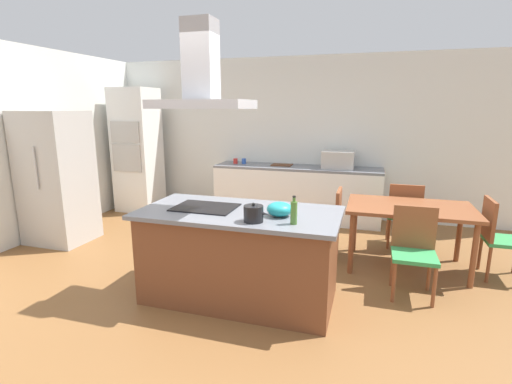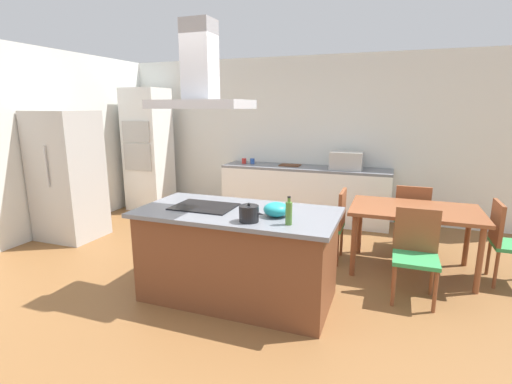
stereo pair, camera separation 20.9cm
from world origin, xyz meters
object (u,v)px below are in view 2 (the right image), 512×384
Objects in this scene: cutting_board at (290,165)px; chair_facing_back_wall at (411,214)px; refrigerator at (68,176)px; dining_table at (415,215)px; coffee_mug_blue at (252,161)px; olive_oil_bottle at (289,213)px; chair_at_right_end at (506,238)px; range_hood at (200,81)px; chair_at_left_end at (333,221)px; cooktop at (204,207)px; mixing_bowl at (276,209)px; coffee_mug_red at (244,161)px; countertop_microwave at (347,160)px; wall_oven_stack at (148,150)px; tea_kettle at (249,214)px; chair_facing_island at (416,249)px.

chair_facing_back_wall is at bearing -27.22° from cutting_board.
refrigerator is 2.04× the size of chair_facing_back_wall.
coffee_mug_blue is at bearing 147.50° from dining_table.
refrigerator is at bearing 162.85° from olive_oil_bottle.
chair_at_right_end is 3.55m from range_hood.
range_hood reaches higher than chair_at_left_end.
mixing_bowl reaches higher than cooktop.
coffee_mug_red reaches higher than chair_at_left_end.
olive_oil_bottle is 2.72× the size of coffee_mug_blue.
countertop_microwave is 0.23× the size of wall_oven_stack.
refrigerator is (-2.63, 0.84, 0.00)m from cooktop.
countertop_microwave is 1.69m from chair_at_left_end.
tea_kettle is at bearing -43.15° from wall_oven_stack.
tea_kettle is 0.91× the size of olive_oil_bottle.
dining_table is (0.97, -1.60, -0.37)m from countertop_microwave.
chair_facing_back_wall is at bearing 57.99° from tea_kettle.
chair_at_left_end is 1.13m from chair_facing_back_wall.
olive_oil_bottle is at bearing -75.03° from cutting_board.
mixing_bowl is at bearing 53.61° from tea_kettle.
mixing_bowl is at bearing -4.62° from cooktop.
wall_oven_stack is at bearing -171.85° from coffee_mug_red.
dining_table is 1.57× the size of chair_at_right_end.
cooktop is 2.38m from dining_table.
cutting_board is 3.30m from chair_at_right_end.
wall_oven_stack is 1.57× the size of dining_table.
olive_oil_bottle reaches higher than tea_kettle.
countertop_microwave reaches higher than tea_kettle.
range_hood is (-1.99, -1.28, 1.43)m from dining_table.
refrigerator reaches higher than chair_at_right_end.
coffee_mug_red is at bearing 179.22° from countertop_microwave.
tea_kettle is 2.47× the size of coffee_mug_red.
coffee_mug_blue is 0.68m from cutting_board.
chair_at_left_end is at bearing -58.84° from cutting_board.
chair_facing_island is (1.91, -2.31, -0.40)m from cutting_board.
range_hood is (-1.99, -1.95, 1.59)m from chair_facing_back_wall.
olive_oil_bottle is 1.63m from chair_at_left_end.
dining_table is at bearing 90.00° from chair_facing_island.
mixing_bowl is 4.28m from wall_oven_stack.
tea_kettle is at bearing -107.14° from chair_at_left_end.
countertop_microwave is 0.56× the size of range_hood.
dining_table is at bearing -32.50° from coffee_mug_blue.
coffee_mug_blue is 2.81m from chair_facing_back_wall.
olive_oil_bottle is 0.11× the size of wall_oven_stack.
cutting_board reaches higher than chair_at_left_end.
dining_table is 0.93m from chair_at_right_end.
cooktop is 0.97m from olive_oil_bottle.
cooktop is 3.00m from coffee_mug_red.
range_hood is (2.55, -2.65, 1.00)m from wall_oven_stack.
cooktop reaches higher than dining_table.
chair_at_left_end is at bearing 180.00° from chair_at_right_end.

